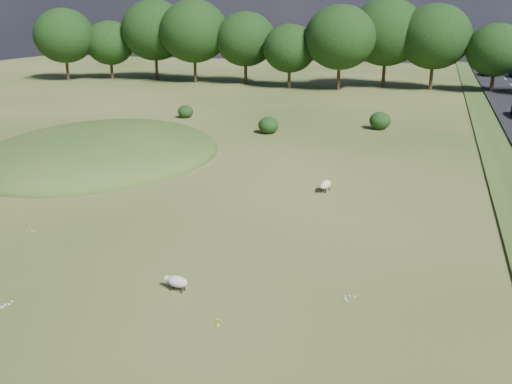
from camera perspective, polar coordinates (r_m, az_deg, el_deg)
ground at (r=44.37m, az=3.74°, el=4.89°), size 160.00×160.00×0.00m
mound at (r=41.80m, az=-15.24°, el=3.54°), size 16.00×20.00×4.00m
treeline at (r=78.42m, az=9.48°, el=14.96°), size 96.28×14.66×11.70m
shrubs at (r=50.34m, az=3.95°, el=7.20°), size 20.06×6.41×1.51m
sheep_0 at (r=32.16m, az=6.96°, el=0.73°), size 0.69×1.20×0.67m
sheep_2 at (r=33.97m, az=-15.70°, el=1.37°), size 1.01×1.10×0.83m
sheep_3 at (r=20.97m, az=-7.96°, el=-8.84°), size 1.02×0.55×0.57m
car_1 at (r=99.45m, az=22.35°, el=11.17°), size 2.49×5.40×1.50m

